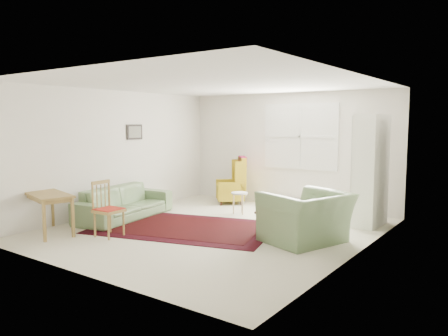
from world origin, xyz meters
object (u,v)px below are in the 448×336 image
Objects in this scene: armchair at (306,212)px; desk_chair at (109,209)px; wingback_chair at (230,180)px; desk at (49,214)px; sofa at (125,197)px; cabinet at (371,171)px; stool at (239,203)px; coffee_table at (274,223)px.

armchair reaches higher than desk_chair.
armchair is at bearing 12.68° from wingback_chair.
desk is 1.18× the size of desk_chair.
wingback_chair reaches higher than desk_chair.
armchair is 1.12× the size of wingback_chair.
armchair is 4.23m from desk.
cabinet is at bearing -71.04° from sofa.
stool is (0.82, -0.85, -0.32)m from wingback_chair.
stool is (-2.00, 1.17, -0.25)m from armchair.
desk_chair reaches higher than stool.
coffee_table is 3.77m from desk.
desk is at bearing 165.95° from sofa.
desk is (-0.13, -1.54, -0.08)m from sofa.
desk is at bearing -54.44° from wingback_chair.
desk_chair is at bearing -40.64° from wingback_chair.
cabinet is 5.63m from desk.
coffee_table is 0.24× the size of cabinet.
wingback_chair is 2.29× the size of coffee_table.
wingback_chair is 1.23m from stool.
cabinet is (4.05, 2.16, 0.57)m from sofa.
desk is at bearing 113.49° from desk_chair.
desk_chair is at bearing -131.81° from cabinet.
wingback_chair is at bearing -106.22° from armchair.
cabinet is at bearing 41.54° from desk.
armchair reaches higher than coffee_table.
desk is (-4.18, -3.70, -0.66)m from cabinet.
desk_chair reaches higher than desk.
cabinet is (3.28, -0.31, 0.46)m from wingback_chair.
sofa is 1.37m from desk_chair.
armchair is at bearing -91.94° from sofa.
desk is (-3.73, -2.00, -0.13)m from armchair.
coffee_table is 2.72m from desk_chair.
wingback_chair is at bearing -26.41° from sofa.
cabinet is at bearing 42.79° from wingback_chair.
armchair is at bearing 28.18° from desk.
sofa is 1.55m from desk.
stool is (1.59, 1.62, -0.20)m from sofa.
desk_chair is (0.07, -3.56, -0.09)m from wingback_chair.
stool is at bearing 61.37° from desk.
sofa is 3.62m from armchair.
wingback_chair is 1.19× the size of desk_chair.
coffee_table is at bearing 7.60° from wingback_chair.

